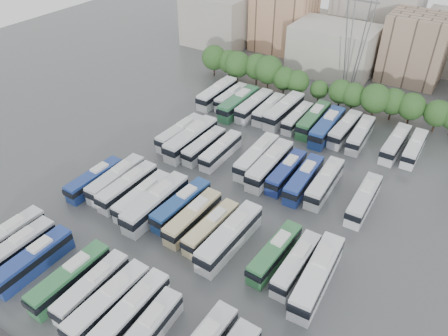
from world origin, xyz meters
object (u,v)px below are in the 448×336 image
Objects in this scene: bus_r3_s0 at (217,93)px; bus_r3_s10 at (360,134)px; bus_r2_s8 at (286,172)px; bus_r2_s12 at (364,199)px; bus_r1_s0 at (95,179)px; bus_r3_s8 at (327,127)px; bus_r1_s6 at (193,217)px; bus_r2_s9 at (304,179)px; bus_r0_s2 at (34,260)px; bus_r1_s8 at (230,237)px; bus_r1_s4 at (156,203)px; bus_r0_s7 at (131,312)px; bus_r0_s6 at (108,302)px; bus_r1_s12 at (317,275)px; bus_r0_s0 at (7,237)px; bus_r2_s4 at (221,150)px; bus_r3_s1 at (231,97)px; electricity_pylon at (361,13)px; bus_r3_s9 at (345,129)px; bus_r2_s3 at (204,146)px; bus_r0_s1 at (16,250)px; bus_r1_s1 at (116,179)px; bus_r1_s5 at (181,205)px; bus_r0_s5 at (92,288)px; bus_r3_s13 at (414,148)px; bus_r3_s2 at (239,103)px; bus_r2_s7 at (270,165)px; bus_r1_s11 at (296,264)px; bus_r3_s3 at (254,106)px; bus_r1_s3 at (143,196)px; bus_r2_s1 at (180,133)px; bus_r3_s4 at (269,109)px; bus_r1_s2 at (128,187)px; bus_r2_s6 at (257,156)px.

bus_r3_s0 is 33.01m from bus_r3_s10.
bus_r2_s12 is (13.46, -0.18, 0.03)m from bus_r2_s8.
bus_r1_s0 is 45.13m from bus_r3_s8.
bus_r1_s6 is 20.14m from bus_r2_s9.
bus_r1_s8 is at bearing 41.59° from bus_r0_s2.
bus_r3_s8 is at bearing 69.75° from bus_r1_s4.
bus_r0_s2 is 16.51m from bus_r0_s7.
bus_r1_s12 reaches higher than bus_r0_s6.
bus_r3_s8 reaches higher than bus_r2_s8.
bus_r0_s0 reaches higher than bus_r2_s4.
bus_r1_s4 is at bearing -75.37° from bus_r3_s1.
electricity_pylon is 2.55× the size of bus_r1_s4.
bus_r1_s12 reaches higher than bus_r3_s9.
bus_r2_s8 reaches higher than bus_r2_s3.
bus_r0_s1 is 0.98× the size of bus_r1_s1.
bus_r0_s1 is at bearing -157.00° from bus_r1_s12.
bus_r1_s5 is at bearing 56.76° from bus_r0_s1.
bus_r3_s0 is at bearing 106.49° from bus_r0_s5.
bus_r0_s2 is at bearing -123.47° from bus_r3_s13.
bus_r0_s6 is 58.06m from bus_r3_s0.
bus_r3_s9 is at bearing 81.79° from bus_r0_s6.
bus_r3_s2 is (-16.63, 52.35, 0.21)m from bus_r0_s7.
bus_r0_s6 is 25.95m from bus_r1_s0.
bus_r2_s7 is at bearing -102.25° from bus_r3_s8.
bus_r3_s0 reaches higher than bus_r3_s13.
bus_r1_s4 reaches higher than bus_r0_s7.
bus_r3_s2 is at bearing -128.58° from electricity_pylon.
bus_r2_s3 is at bearing 85.35° from bus_r0_s2.
bus_r3_s2 is (-29.84, 34.99, 0.32)m from bus_r1_s11.
bus_r1_s8 is (3.06, -56.91, -16.62)m from electricity_pylon.
bus_r1_s8 reaches higher than bus_r0_s1.
bus_r1_s8 is at bearing -89.22° from bus_r2_s8.
bus_r3_s10 is at bearing 62.03° from bus_r1_s4.
bus_r3_s1 is at bearing 108.78° from bus_r2_s3.
bus_r3_s3 is at bearing -124.08° from electricity_pylon.
bus_r2_s9 is (19.58, 17.82, 0.07)m from bus_r1_s3.
bus_r0_s0 is 19.94m from bus_r1_s3.
bus_r1_s6 is 1.04× the size of bus_r2_s4.
bus_r1_s5 reaches higher than bus_r0_s0.
bus_r2_s4 is at bearing -138.40° from bus_r3_s10.
bus_r2_s1 is 32.28m from bus_r3_s9.
bus_r2_s3 is at bearing 108.12° from bus_r0_s6.
bus_r0_s0 is at bearing -96.61° from bus_r3_s2.
bus_r2_s8 is 0.97× the size of bus_r3_s10.
bus_r1_s3 is 0.96× the size of bus_r2_s1.
bus_r2_s9 is (6.42, 34.88, 0.03)m from bus_r0_s7.
bus_r1_s1 is 23.16m from bus_r1_s8.
bus_r1_s4 is at bearing -91.71° from bus_r3_s4.
bus_r1_s8 is at bearing -1.89° from bus_r1_s2.
bus_r0_s7 is at bearing -86.12° from bus_r2_s6.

